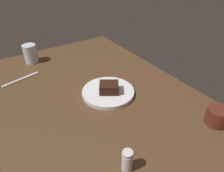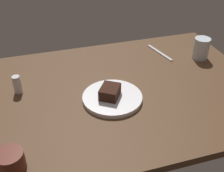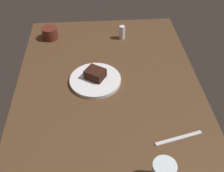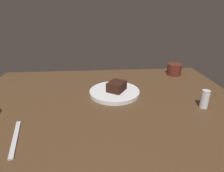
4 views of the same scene
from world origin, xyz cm
name	(u,v)px [view 3 (image 3 of 4)]	position (x,y,z in cm)	size (l,w,h in cm)	color
dining_table	(109,90)	(0.00, 0.00, 1.50)	(120.00, 84.00, 3.00)	#4C331E
dessert_plate	(95,80)	(4.49, 5.87, 3.88)	(23.61, 23.61, 1.75)	silver
chocolate_cake_slice	(95,74)	(5.43, 5.75, 6.90)	(8.37, 6.86, 4.30)	black
salt_shaker	(122,32)	(39.75, -9.95, 6.76)	(3.30, 3.30, 7.62)	silver
coffee_cup	(50,33)	(42.67, 29.89, 6.29)	(8.32, 8.32, 6.58)	#562319
butter_knife	(179,138)	(-29.83, -24.48, 3.25)	(19.00, 1.40, 0.50)	silver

